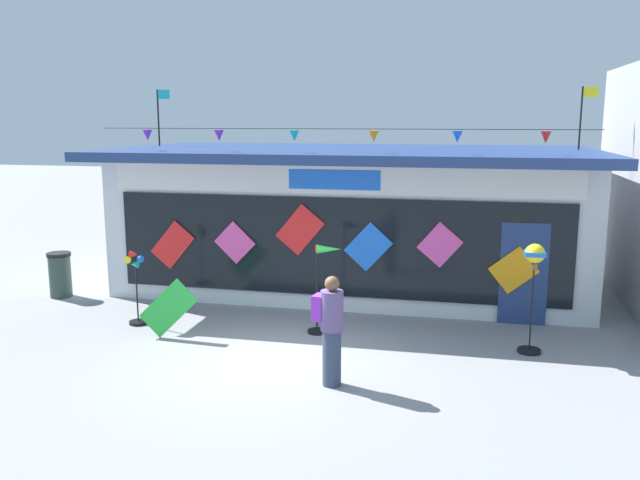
# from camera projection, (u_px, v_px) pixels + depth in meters

# --- Properties ---
(ground_plane) EXTENTS (80.00, 80.00, 0.00)m
(ground_plane) POSITION_uv_depth(u_px,v_px,m) (278.00, 361.00, 10.85)
(ground_plane) COLOR gray
(kite_shop_building) EXTENTS (10.74, 5.64, 4.65)m
(kite_shop_building) POSITION_uv_depth(u_px,v_px,m) (354.00, 217.00, 15.52)
(kite_shop_building) COLOR silver
(kite_shop_building) RESTS_ON ground_plane
(wind_spinner_far_left) EXTENTS (0.36, 0.36, 1.47)m
(wind_spinner_far_left) POSITION_uv_depth(u_px,v_px,m) (136.00, 284.00, 12.66)
(wind_spinner_far_left) COLOR black
(wind_spinner_far_left) RESTS_ON ground_plane
(wind_spinner_left) EXTENTS (0.64, 0.35, 1.69)m
(wind_spinner_left) POSITION_uv_depth(u_px,v_px,m) (324.00, 280.00, 12.07)
(wind_spinner_left) COLOR black
(wind_spinner_left) RESTS_ON ground_plane
(wind_spinner_center_left) EXTENTS (0.39, 0.39, 1.90)m
(wind_spinner_center_left) POSITION_uv_depth(u_px,v_px,m) (534.00, 272.00, 11.00)
(wind_spinner_center_left) COLOR black
(wind_spinner_center_left) RESTS_ON ground_plane
(person_near_camera) EXTENTS (0.47, 0.35, 1.68)m
(person_near_camera) POSITION_uv_depth(u_px,v_px,m) (331.00, 328.00, 9.74)
(person_near_camera) COLOR #333D56
(person_near_camera) RESTS_ON ground_plane
(trash_bin) EXTENTS (0.52, 0.52, 1.01)m
(trash_bin) POSITION_uv_depth(u_px,v_px,m) (60.00, 275.00, 14.69)
(trash_bin) COLOR #2D4238
(trash_bin) RESTS_ON ground_plane
(display_kite_on_ground) EXTENTS (1.10, 0.17, 1.10)m
(display_kite_on_ground) POSITION_uv_depth(u_px,v_px,m) (168.00, 308.00, 11.95)
(display_kite_on_ground) COLOR green
(display_kite_on_ground) RESTS_ON ground_plane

